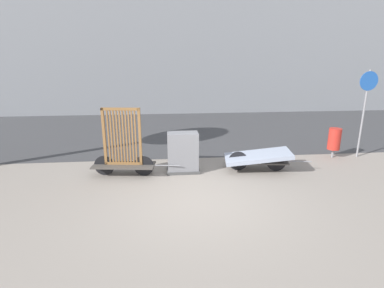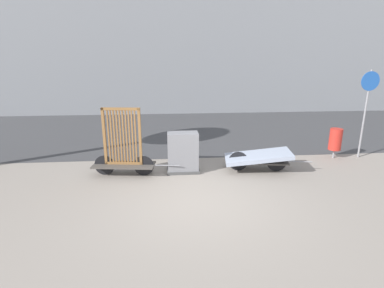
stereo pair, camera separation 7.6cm
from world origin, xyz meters
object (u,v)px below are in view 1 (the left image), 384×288
at_px(bike_cart_with_bedframe, 123,153).
at_px(bike_cart_with_mattress, 258,157).
at_px(utility_cabinet, 183,154).
at_px(trash_bin, 334,139).
at_px(sign_post, 366,101).

xyz_separation_m(bike_cart_with_bedframe, bike_cart_with_mattress, (3.78, 0.00, -0.25)).
bearing_deg(utility_cabinet, bike_cart_with_bedframe, -175.99).
distance_m(bike_cart_with_mattress, utility_cabinet, 2.15).
bearing_deg(bike_cart_with_bedframe, bike_cart_with_mattress, 7.27).
xyz_separation_m(bike_cart_with_bedframe, trash_bin, (6.62, 0.94, -0.03)).
xyz_separation_m(utility_cabinet, sign_post, (5.84, 0.81, 1.31)).
relative_size(bike_cart_with_mattress, trash_bin, 2.58).
xyz_separation_m(bike_cart_with_mattress, sign_post, (3.70, 0.93, 1.44)).
bearing_deg(bike_cart_with_bedframe, sign_post, 14.34).
relative_size(trash_bin, sign_post, 0.35).
bearing_deg(bike_cart_with_mattress, bike_cart_with_bedframe, -171.49).
height_order(bike_cart_with_bedframe, trash_bin, bike_cart_with_bedframe).
bearing_deg(bike_cart_with_mattress, sign_post, 22.57).
relative_size(utility_cabinet, sign_post, 0.41).
bearing_deg(trash_bin, sign_post, -0.54).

